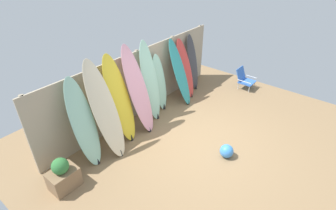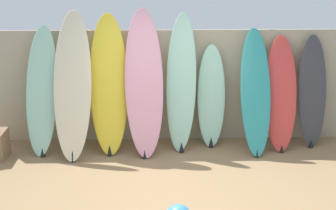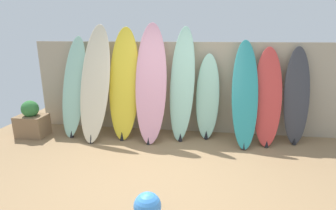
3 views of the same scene
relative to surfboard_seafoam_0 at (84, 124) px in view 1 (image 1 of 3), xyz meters
The scene contains 14 objects.
ground 2.77m from the surfboard_seafoam_0, 36.80° to the right, with size 7.68×7.68×0.00m, color #8E704C.
fence_back 2.13m from the surfboard_seafoam_0, 12.05° to the left, with size 6.08×0.11×1.80m.
surfboard_seafoam_0 is the anchor object (origin of this frame).
surfboard_cream_1 0.51m from the surfboard_seafoam_0, 12.84° to the right, with size 0.58×0.86×2.14m.
surfboard_yellow_2 1.01m from the surfboard_seafoam_0, ahead, with size 0.60×0.69×2.09m.
surfboard_pink_3 1.55m from the surfboard_seafoam_0, ahead, with size 0.63×0.81×2.17m.
surfboard_seafoam_4 2.11m from the surfboard_seafoam_0, ahead, with size 0.53×0.62×2.10m.
surfboard_seafoam_5 2.59m from the surfboard_seafoam_0, ahead, with size 0.44×0.37×1.60m.
surfboard_teal_6 3.23m from the surfboard_seafoam_0, ahead, with size 0.47×0.78×1.86m.
surfboard_red_7 3.64m from the surfboard_seafoam_0, ahead, with size 0.53×0.68×1.74m.
surfboard_charcoal_8 4.16m from the surfboard_seafoam_0, ahead, with size 0.46×0.44×1.75m.
beach_chair 5.39m from the surfboard_seafoam_0, 12.70° to the right, with size 0.50×0.56×0.65m.
planter_box 1.06m from the surfboard_seafoam_0, 160.81° to the right, with size 0.55×0.40×0.71m.
beach_ball 3.13m from the surfboard_seafoam_0, 49.95° to the right, with size 0.30×0.30×0.30m, color #3F8CE5.
Camera 1 is at (-4.36, -2.48, 4.10)m, focal length 28.00 mm.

